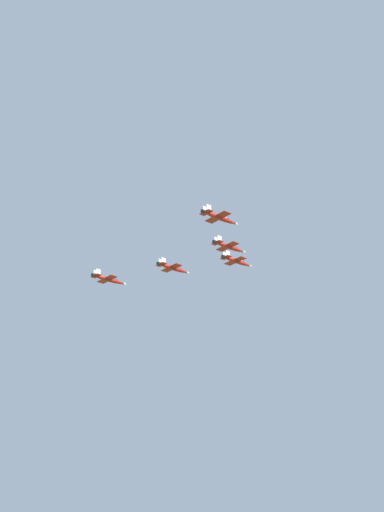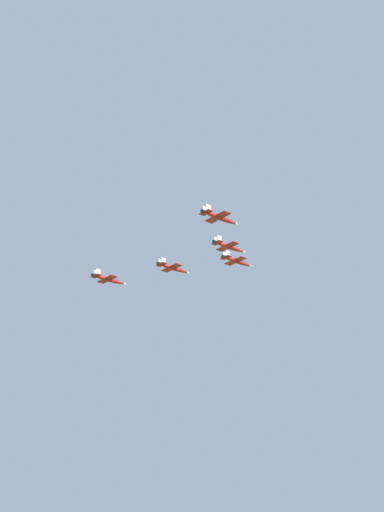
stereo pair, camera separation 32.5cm
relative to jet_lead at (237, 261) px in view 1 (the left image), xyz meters
name	(u,v)px [view 1 (the left image)]	position (x,y,z in m)	size (l,w,h in m)	color
jet_lead	(237,261)	(0.00, 0.00, 0.00)	(9.73, 15.48, 3.27)	red
jet_left_wingman	(173,268)	(-18.63, -14.94, -2.69)	(9.74, 15.50, 3.27)	red
jet_right_wingman	(229,247)	(11.74, -20.79, -4.55)	(9.46, 15.00, 3.17)	red
jet_left_outer	(109,279)	(-37.25, -29.87, -7.16)	(9.82, 15.63, 3.30)	red
jet_right_outer	(220,217)	(23.48, -41.58, -5.02)	(9.71, 15.42, 3.26)	red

